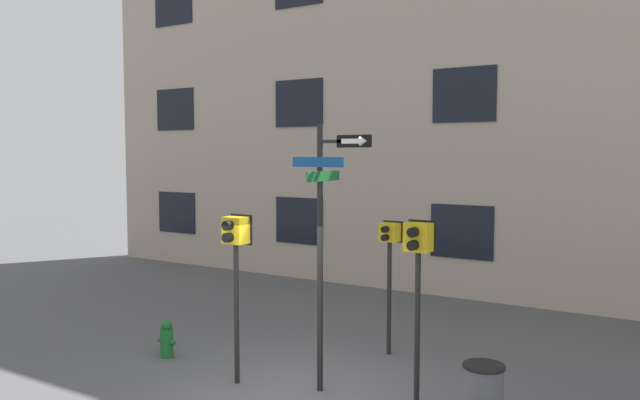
{
  "coord_description": "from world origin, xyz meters",
  "views": [
    {
      "loc": [
        5.05,
        -7.15,
        3.58
      ],
      "look_at": [
        0.21,
        0.66,
        2.89
      ],
      "focal_mm": 35.0,
      "sensor_mm": 36.0,
      "label": 1
    }
  ],
  "objects_px": {
    "pedestrian_signal_right": "(418,259)",
    "trash_bin": "(483,399)",
    "street_sign_pole": "(324,234)",
    "fire_hydrant": "(167,339)",
    "pedestrian_signal_left": "(236,250)",
    "pedestrian_signal_across": "(389,251)"
  },
  "relations": [
    {
      "from": "pedestrian_signal_right",
      "to": "trash_bin",
      "type": "xyz_separation_m",
      "value": [
        1.08,
        -0.39,
        -1.65
      ]
    },
    {
      "from": "fire_hydrant",
      "to": "pedestrian_signal_left",
      "type": "bearing_deg",
      "value": -9.86
    },
    {
      "from": "pedestrian_signal_across",
      "to": "trash_bin",
      "type": "height_order",
      "value": "pedestrian_signal_across"
    },
    {
      "from": "pedestrian_signal_left",
      "to": "street_sign_pole",
      "type": "bearing_deg",
      "value": 17.12
    },
    {
      "from": "street_sign_pole",
      "to": "fire_hydrant",
      "type": "xyz_separation_m",
      "value": [
        -3.19,
        -0.09,
        -2.07
      ]
    },
    {
      "from": "pedestrian_signal_across",
      "to": "street_sign_pole",
      "type": "bearing_deg",
      "value": -91.55
    },
    {
      "from": "street_sign_pole",
      "to": "fire_hydrant",
      "type": "distance_m",
      "value": 3.81
    },
    {
      "from": "fire_hydrant",
      "to": "trash_bin",
      "type": "xyz_separation_m",
      "value": [
        5.66,
        -0.06,
        0.14
      ]
    },
    {
      "from": "street_sign_pole",
      "to": "trash_bin",
      "type": "bearing_deg",
      "value": -3.65
    },
    {
      "from": "fire_hydrant",
      "to": "trash_bin",
      "type": "height_order",
      "value": "trash_bin"
    },
    {
      "from": "pedestrian_signal_left",
      "to": "pedestrian_signal_right",
      "type": "bearing_deg",
      "value": 13.39
    },
    {
      "from": "pedestrian_signal_right",
      "to": "trash_bin",
      "type": "relative_size",
      "value": 2.89
    },
    {
      "from": "pedestrian_signal_right",
      "to": "trash_bin",
      "type": "distance_m",
      "value": 2.01
    },
    {
      "from": "pedestrian_signal_across",
      "to": "trash_bin",
      "type": "relative_size",
      "value": 2.61
    },
    {
      "from": "street_sign_pole",
      "to": "pedestrian_signal_left",
      "type": "height_order",
      "value": "street_sign_pole"
    },
    {
      "from": "pedestrian_signal_left",
      "to": "trash_bin",
      "type": "height_order",
      "value": "pedestrian_signal_left"
    },
    {
      "from": "pedestrian_signal_right",
      "to": "trash_bin",
      "type": "height_order",
      "value": "pedestrian_signal_right"
    },
    {
      "from": "pedestrian_signal_right",
      "to": "pedestrian_signal_across",
      "type": "bearing_deg",
      "value": 125.26
    },
    {
      "from": "street_sign_pole",
      "to": "fire_hydrant",
      "type": "height_order",
      "value": "street_sign_pole"
    },
    {
      "from": "pedestrian_signal_left",
      "to": "fire_hydrant",
      "type": "distance_m",
      "value": 2.59
    },
    {
      "from": "pedestrian_signal_left",
      "to": "fire_hydrant",
      "type": "relative_size",
      "value": 3.92
    },
    {
      "from": "pedestrian_signal_right",
      "to": "street_sign_pole",
      "type": "bearing_deg",
      "value": -170.33
    }
  ]
}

